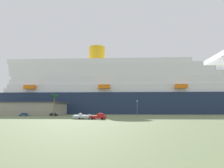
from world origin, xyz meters
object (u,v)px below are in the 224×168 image
(cruise_ship, at_px, (140,93))
(parked_car_blue_suv, at_px, (24,114))
(pickup_truck, at_px, (99,117))
(street_lamp, at_px, (137,106))
(small_boat_on_trailer, at_px, (84,117))
(palm_tree, at_px, (54,98))
(parked_car_red_hatchback, at_px, (23,114))
(parked_car_black_coupe, at_px, (53,114))

(cruise_ship, bearing_deg, parked_car_blue_suv, -137.50)
(pickup_truck, bearing_deg, cruise_ship, 79.24)
(parked_car_blue_suv, bearing_deg, street_lamp, -5.91)
(small_boat_on_trailer, xyz_separation_m, street_lamp, (19.31, 21.46, 4.03))
(pickup_truck, distance_m, palm_tree, 35.55)
(street_lamp, distance_m, parked_car_red_hatchback, 67.48)
(small_boat_on_trailer, relative_size, parked_car_black_coupe, 2.06)
(small_boat_on_trailer, xyz_separation_m, parked_car_red_hatchback, (-46.28, 36.76, -0.12))
(palm_tree, xyz_separation_m, parked_car_red_hatchback, (-25.55, 15.59, -8.00))
(pickup_truck, xyz_separation_m, parked_car_black_coupe, (-30.55, 31.18, -0.21))
(cruise_ship, bearing_deg, small_boat_on_trailer, -104.63)
(pickup_truck, xyz_separation_m, palm_tree, (-26.49, 22.39, 7.79))
(parked_car_black_coupe, bearing_deg, street_lamp, -10.90)
(palm_tree, height_order, street_lamp, palm_tree)
(cruise_ship, distance_m, small_boat_on_trailer, 88.79)
(parked_car_red_hatchback, height_order, parked_car_black_coupe, same)
(pickup_truck, xyz_separation_m, street_lamp, (13.54, 22.69, 3.94))
(cruise_ship, distance_m, parked_car_black_coupe, 73.66)
(parked_car_blue_suv, bearing_deg, cruise_ship, 42.50)
(parked_car_blue_suv, bearing_deg, small_boat_on_trailer, -34.54)
(pickup_truck, xyz_separation_m, parked_car_red_hatchback, (-52.05, 37.99, -0.21))
(cruise_ship, bearing_deg, parked_car_red_hatchback, -145.02)
(cruise_ship, bearing_deg, pickup_truck, -100.76)
(palm_tree, bearing_deg, parked_car_black_coupe, 114.81)
(cruise_ship, height_order, small_boat_on_trailer, cruise_ship)
(cruise_ship, bearing_deg, parked_car_black_coupe, -130.62)
(cruise_ship, xyz_separation_m, parked_car_blue_suv, (-62.20, -56.99, -15.58))
(pickup_truck, relative_size, street_lamp, 0.77)
(pickup_truck, bearing_deg, parked_car_red_hatchback, 143.88)
(parked_car_red_hatchback, xyz_separation_m, parked_car_black_coupe, (21.49, -6.81, -0.00))
(small_boat_on_trailer, distance_m, parked_car_blue_suv, 48.70)
(street_lamp, bearing_deg, cruise_ship, 87.49)
(parked_car_red_hatchback, bearing_deg, street_lamp, -13.13)
(cruise_ship, relative_size, pickup_truck, 46.27)
(palm_tree, height_order, parked_car_blue_suv, palm_tree)
(pickup_truck, relative_size, palm_tree, 0.54)
(palm_tree, bearing_deg, parked_car_blue_suv, 161.62)
(cruise_ship, height_order, parked_car_black_coupe, cruise_ship)
(small_boat_on_trailer, distance_m, parked_car_black_coupe, 38.88)
(small_boat_on_trailer, relative_size, palm_tree, 0.81)
(small_boat_on_trailer, bearing_deg, parked_car_red_hatchback, 141.54)
(small_boat_on_trailer, xyz_separation_m, palm_tree, (-20.73, 21.17, 7.87))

